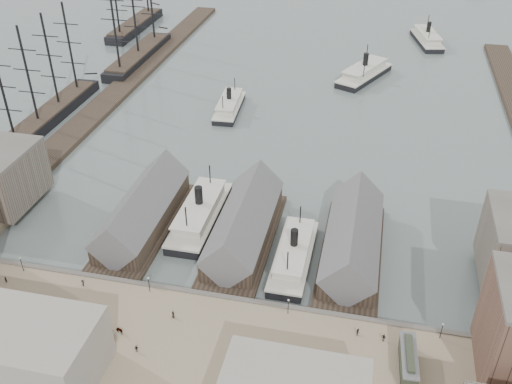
% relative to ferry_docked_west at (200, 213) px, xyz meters
% --- Properties ---
extents(ground, '(900.00, 900.00, 0.00)m').
position_rel_ferry_docked_west_xyz_m(ground, '(13.00, -22.47, -2.57)').
color(ground, '#566462').
rests_on(ground, ground).
extents(quay, '(180.00, 30.00, 2.00)m').
position_rel_ferry_docked_west_xyz_m(quay, '(13.00, -42.47, -1.57)').
color(quay, '#8B785D').
rests_on(quay, ground).
extents(seawall, '(180.00, 1.20, 2.30)m').
position_rel_ferry_docked_west_xyz_m(seawall, '(13.00, -27.67, -1.42)').
color(seawall, '#59544C').
rests_on(seawall, ground).
extents(west_wharf, '(10.00, 220.00, 1.60)m').
position_rel_ferry_docked_west_xyz_m(west_wharf, '(-55.00, 77.53, -1.77)').
color(west_wharf, '#2D231C').
rests_on(west_wharf, ground).
extents(ferry_shed_west, '(14.00, 42.00, 12.60)m').
position_rel_ferry_docked_west_xyz_m(ferry_shed_west, '(-13.00, -5.59, 2.07)').
color(ferry_shed_west, '#2D231C').
rests_on(ferry_shed_west, ground).
extents(ferry_shed_center, '(14.00, 42.00, 12.60)m').
position_rel_ferry_docked_west_xyz_m(ferry_shed_center, '(13.00, -5.59, 2.07)').
color(ferry_shed_center, '#2D231C').
rests_on(ferry_shed_center, ground).
extents(ferry_shed_east, '(14.00, 42.00, 12.60)m').
position_rel_ferry_docked_west_xyz_m(ferry_shed_east, '(39.00, -5.59, 2.07)').
color(ferry_shed_east, '#2D231C').
rests_on(ferry_shed_east, ground).
extents(street_bldg_west, '(30.00, 16.00, 12.00)m').
position_rel_ferry_docked_west_xyz_m(street_bldg_west, '(-17.00, -54.47, 5.43)').
color(street_bldg_west, gray).
rests_on(street_bldg_west, quay).
extents(lamp_post_far_w, '(0.44, 0.44, 3.92)m').
position_rel_ferry_docked_west_xyz_m(lamp_post_far_w, '(-32.00, -29.47, 2.15)').
color(lamp_post_far_w, black).
rests_on(lamp_post_far_w, quay).
extents(lamp_post_near_w, '(0.44, 0.44, 3.92)m').
position_rel_ferry_docked_west_xyz_m(lamp_post_near_w, '(-2.00, -29.47, 2.15)').
color(lamp_post_near_w, black).
rests_on(lamp_post_near_w, quay).
extents(lamp_post_near_e, '(0.44, 0.44, 3.92)m').
position_rel_ferry_docked_west_xyz_m(lamp_post_near_e, '(28.00, -29.47, 2.15)').
color(lamp_post_near_e, black).
rests_on(lamp_post_near_e, quay).
extents(lamp_post_far_e, '(0.44, 0.44, 3.92)m').
position_rel_ferry_docked_west_xyz_m(lamp_post_far_e, '(58.00, -29.47, 2.15)').
color(lamp_post_far_e, black).
rests_on(lamp_post_far_e, quay).
extents(ferry_docked_west, '(9.20, 30.67, 10.95)m').
position_rel_ferry_docked_west_xyz_m(ferry_docked_west, '(0.00, 0.00, 0.00)').
color(ferry_docked_west, black).
rests_on(ferry_docked_west, ground).
extents(ferry_docked_east, '(8.16, 27.21, 9.72)m').
position_rel_ferry_docked_west_xyz_m(ferry_docked_east, '(26.00, -10.65, -0.29)').
color(ferry_docked_east, black).
rests_on(ferry_docked_east, ground).
extents(ferry_open_near, '(9.31, 25.81, 9.05)m').
position_rel_ferry_docked_west_xyz_m(ferry_open_near, '(-9.85, 66.17, -0.45)').
color(ferry_open_near, black).
rests_on(ferry_open_near, ground).
extents(ferry_open_mid, '(21.45, 32.12, 11.09)m').
position_rel_ferry_docked_west_xyz_m(ferry_open_mid, '(34.85, 107.01, 0.03)').
color(ferry_open_mid, black).
rests_on(ferry_open_mid, ground).
extents(ferry_open_far, '(15.33, 30.58, 10.48)m').
position_rel_ferry_docked_west_xyz_m(ferry_open_far, '(60.38, 157.28, -0.11)').
color(ferry_open_far, black).
rests_on(ferry_open_far, ground).
extents(sailing_ship_near, '(8.48, 58.39, 34.85)m').
position_rel_ferry_docked_west_xyz_m(sailing_ship_near, '(-67.99, 45.24, -0.01)').
color(sailing_ship_near, black).
rests_on(sailing_ship_near, ground).
extents(sailing_ship_mid, '(9.40, 54.31, 38.65)m').
position_rel_ferry_docked_west_xyz_m(sailing_ship_mid, '(-60.70, 106.64, 0.20)').
color(sailing_ship_mid, black).
rests_on(sailing_ship_mid, ground).
extents(sailing_ship_far, '(9.20, 51.10, 37.81)m').
position_rel_ferry_docked_west_xyz_m(sailing_ship_far, '(-79.36, 147.36, 0.16)').
color(sailing_ship_far, black).
rests_on(sailing_ship_far, ground).
extents(tram, '(3.57, 11.38, 4.00)m').
position_rel_ferry_docked_west_xyz_m(tram, '(51.69, -38.67, 1.48)').
color(tram, black).
rests_on(tram, quay).
extents(horse_cart_left, '(4.60, 1.57, 1.48)m').
position_rel_ferry_docked_west_xyz_m(horse_cart_left, '(-29.00, -39.18, 0.21)').
color(horse_cart_left, black).
rests_on(horse_cart_left, quay).
extents(horse_cart_center, '(4.98, 2.50, 1.59)m').
position_rel_ferry_docked_west_xyz_m(horse_cart_center, '(-4.07, -42.35, 0.24)').
color(horse_cart_center, black).
rests_on(horse_cart_center, quay).
extents(horse_cart_right, '(4.71, 2.39, 1.42)m').
position_rel_ferry_docked_west_xyz_m(horse_cart_right, '(23.38, -43.03, 0.19)').
color(horse_cart_right, black).
rests_on(horse_cart_right, quay).
extents(pedestrian_0, '(0.47, 0.62, 1.64)m').
position_rel_ferry_docked_west_xyz_m(pedestrian_0, '(-33.56, -33.70, 0.25)').
color(pedestrian_0, black).
rests_on(pedestrian_0, quay).
extents(pedestrian_2, '(0.69, 1.10, 1.63)m').
position_rel_ferry_docked_west_xyz_m(pedestrian_2, '(-16.66, -31.07, 0.25)').
color(pedestrian_2, black).
rests_on(pedestrian_2, quay).
extents(pedestrian_3, '(1.01, 0.73, 1.59)m').
position_rel_ferry_docked_west_xyz_m(pedestrian_3, '(1.76, -45.59, 0.23)').
color(pedestrian_3, black).
rests_on(pedestrian_3, quay).
extents(pedestrian_4, '(0.94, 0.90, 1.62)m').
position_rel_ferry_docked_west_xyz_m(pedestrian_4, '(5.52, -35.68, 0.24)').
color(pedestrian_4, black).
rests_on(pedestrian_4, quay).
extents(pedestrian_5, '(0.56, 0.67, 1.60)m').
position_rel_ferry_docked_west_xyz_m(pedestrian_5, '(24.23, -39.03, 0.24)').
color(pedestrian_5, black).
rests_on(pedestrian_5, quay).
extents(pedestrian_6, '(0.67, 0.82, 1.60)m').
position_rel_ferry_docked_west_xyz_m(pedestrian_6, '(42.33, -32.10, 0.23)').
color(pedestrian_6, black).
rests_on(pedestrian_6, quay).
extents(pedestrian_8, '(1.06, 0.73, 1.68)m').
position_rel_ferry_docked_west_xyz_m(pedestrian_8, '(47.26, -32.57, 0.27)').
color(pedestrian_8, black).
rests_on(pedestrian_8, quay).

